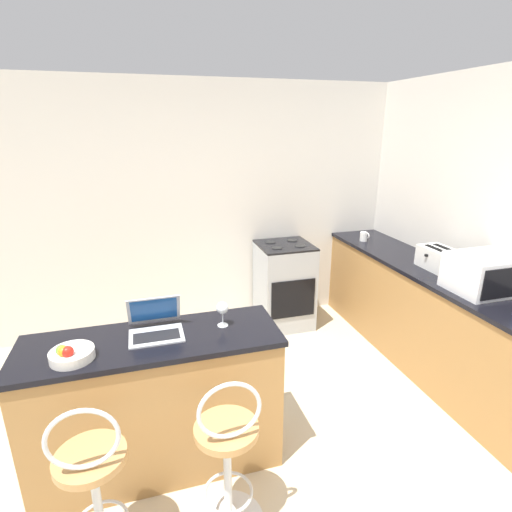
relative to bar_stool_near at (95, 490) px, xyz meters
name	(u,v)px	position (x,y,z in m)	size (l,w,h in m)	color
wall_back	(196,210)	(0.89, 2.53, 0.83)	(12.00, 0.06, 2.60)	silver
breakfast_bar	(158,404)	(0.33, 0.56, 0.00)	(1.54, 0.53, 0.94)	#9E703D
counter_right	(439,325)	(2.78, 0.93, 0.00)	(0.58, 3.16, 0.94)	#9E703D
bar_stool_near	(95,490)	(0.00, 0.00, 0.00)	(0.40, 0.40, 1.00)	silver
bar_stool_far	(228,460)	(0.66, 0.00, 0.00)	(0.40, 0.40, 1.00)	silver
laptop	(155,324)	(0.36, 0.63, 0.52)	(0.32, 0.29, 0.22)	#B7BABF
microwave	(485,273)	(2.80, 0.59, 0.61)	(0.49, 0.41, 0.28)	silver
toaster	(438,258)	(2.82, 1.11, 0.57)	(0.25, 0.32, 0.19)	silver
stove_range	(284,285)	(1.78, 2.20, 0.00)	(0.57, 0.56, 0.95)	#9EA3A8
fruit_bowl	(71,354)	(-0.10, 0.45, 0.51)	(0.23, 0.23, 0.11)	silver
wine_glass_short	(222,309)	(0.77, 0.60, 0.59)	(0.08, 0.08, 0.16)	silver
mug_white	(364,237)	(2.66, 2.08, 0.52)	(0.10, 0.08, 0.10)	white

